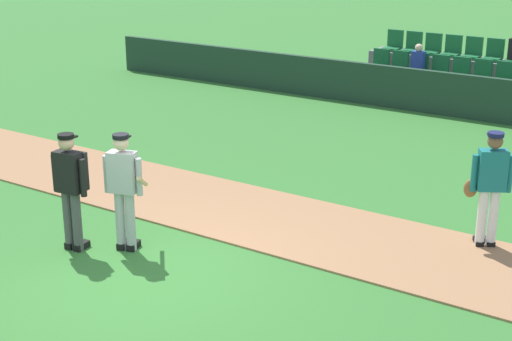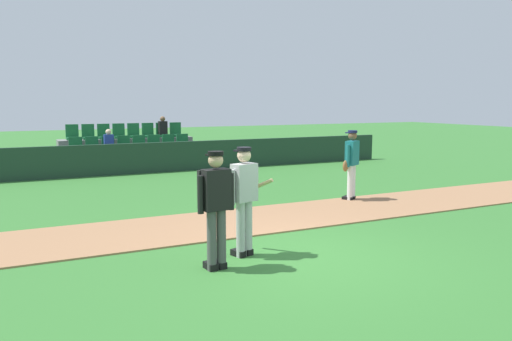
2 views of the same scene
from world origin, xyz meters
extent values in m
plane|color=#33702D|center=(0.00, 0.00, 0.00)|extent=(80.00, 80.00, 0.00)
cube|color=#9E704C|center=(0.00, 2.59, 0.01)|extent=(28.00, 2.30, 0.03)
cube|color=#1E3828|center=(0.00, 10.61, 0.52)|extent=(20.00, 0.16, 1.05)
cube|color=slate|center=(0.00, 12.06, 0.15)|extent=(5.00, 2.10, 0.30)
cube|color=slate|center=(0.00, 11.63, 0.50)|extent=(4.90, 0.85, 0.40)
cube|color=#196033|center=(-1.93, 11.53, 0.75)|extent=(0.44, 0.40, 0.08)
cube|color=#196033|center=(-1.93, 11.75, 1.00)|extent=(0.44, 0.08, 0.50)
cube|color=#196033|center=(-1.38, 11.53, 0.75)|extent=(0.44, 0.40, 0.08)
cube|color=#196033|center=(-1.38, 11.75, 1.00)|extent=(0.44, 0.08, 0.50)
cube|color=#196033|center=(-0.83, 11.53, 0.75)|extent=(0.44, 0.40, 0.08)
cube|color=#196033|center=(-0.83, 11.75, 1.00)|extent=(0.44, 0.08, 0.50)
cube|color=#263F99|center=(-0.83, 11.58, 1.05)|extent=(0.32, 0.22, 0.52)
sphere|color=beige|center=(-0.83, 11.58, 1.40)|extent=(0.20, 0.20, 0.20)
cube|color=#196033|center=(-0.27, 11.53, 0.75)|extent=(0.44, 0.40, 0.08)
cube|color=#196033|center=(-0.27, 11.75, 1.00)|extent=(0.44, 0.08, 0.50)
cube|color=#196033|center=(0.27, 11.53, 0.75)|extent=(0.44, 0.40, 0.08)
cube|color=#196033|center=(0.27, 11.75, 1.00)|extent=(0.44, 0.08, 0.50)
cube|color=#196033|center=(0.83, 11.53, 0.75)|extent=(0.44, 0.40, 0.08)
cube|color=#196033|center=(0.83, 11.75, 1.00)|extent=(0.44, 0.08, 0.50)
cube|color=#196033|center=(1.38, 11.53, 0.75)|extent=(0.44, 0.40, 0.08)
cube|color=#196033|center=(1.38, 11.75, 1.00)|extent=(0.44, 0.08, 0.50)
cube|color=#196033|center=(1.92, 11.53, 0.75)|extent=(0.44, 0.40, 0.08)
cube|color=#196033|center=(1.92, 11.75, 1.00)|extent=(0.44, 0.08, 0.50)
cube|color=slate|center=(0.00, 12.48, 0.90)|extent=(4.90, 0.85, 0.40)
cube|color=#196033|center=(-1.93, 12.38, 1.15)|extent=(0.44, 0.40, 0.08)
cube|color=#196033|center=(-1.93, 12.60, 1.40)|extent=(0.44, 0.08, 0.50)
cube|color=#196033|center=(-1.38, 12.38, 1.15)|extent=(0.44, 0.40, 0.08)
cube|color=#196033|center=(-1.38, 12.60, 1.40)|extent=(0.44, 0.08, 0.50)
cube|color=#196033|center=(-0.83, 12.38, 1.15)|extent=(0.44, 0.40, 0.08)
cube|color=#196033|center=(-0.83, 12.60, 1.40)|extent=(0.44, 0.08, 0.50)
cube|color=#196033|center=(-0.27, 12.38, 1.15)|extent=(0.44, 0.40, 0.08)
cube|color=#196033|center=(-0.27, 12.60, 1.40)|extent=(0.44, 0.08, 0.50)
cube|color=#196033|center=(0.27, 12.38, 1.15)|extent=(0.44, 0.40, 0.08)
cube|color=#196033|center=(0.27, 12.60, 1.40)|extent=(0.44, 0.08, 0.50)
cube|color=#196033|center=(0.83, 12.38, 1.15)|extent=(0.44, 0.40, 0.08)
cube|color=#196033|center=(0.83, 12.60, 1.40)|extent=(0.44, 0.08, 0.50)
cube|color=#196033|center=(1.38, 12.38, 1.15)|extent=(0.44, 0.40, 0.08)
cube|color=#196033|center=(1.38, 12.60, 1.40)|extent=(0.44, 0.08, 0.50)
cube|color=black|center=(1.38, 12.43, 1.45)|extent=(0.32, 0.22, 0.52)
sphere|color=brown|center=(1.38, 12.43, 1.80)|extent=(0.20, 0.20, 0.20)
cube|color=#196033|center=(1.92, 12.38, 1.15)|extent=(0.44, 0.40, 0.08)
cube|color=#196033|center=(1.92, 12.60, 1.40)|extent=(0.44, 0.08, 0.50)
cylinder|color=#B2B2B2|center=(-0.78, 0.44, 0.45)|extent=(0.14, 0.14, 0.90)
cylinder|color=#B2B2B2|center=(-0.63, 0.49, 0.45)|extent=(0.14, 0.14, 0.90)
cube|color=black|center=(-0.80, 0.50, 0.05)|extent=(0.19, 0.28, 0.10)
cube|color=black|center=(-0.65, 0.55, 0.05)|extent=(0.19, 0.28, 0.10)
cube|color=#B2B2B2|center=(-0.71, 0.46, 1.20)|extent=(0.45, 0.33, 0.60)
cylinder|color=#B2B2B2|center=(-0.94, 0.39, 1.15)|extent=(0.09, 0.09, 0.55)
cylinder|color=#B2B2B2|center=(-0.47, 0.54, 1.15)|extent=(0.09, 0.09, 0.55)
sphere|color=beige|center=(-0.71, 0.46, 1.63)|extent=(0.22, 0.22, 0.22)
cylinder|color=black|center=(-0.71, 0.46, 1.73)|extent=(0.23, 0.23, 0.06)
cube|color=black|center=(-0.74, 0.56, 1.70)|extent=(0.21, 0.17, 0.02)
cylinder|color=tan|center=(-0.50, 0.64, 1.05)|extent=(0.50, 0.69, 0.41)
cylinder|color=#4C4C4C|center=(-1.43, 0.04, 0.45)|extent=(0.14, 0.14, 0.90)
cylinder|color=#4C4C4C|center=(-1.27, 0.05, 0.45)|extent=(0.14, 0.14, 0.90)
cube|color=black|center=(-1.44, 0.10, 0.05)|extent=(0.15, 0.27, 0.10)
cube|color=black|center=(-1.28, 0.11, 0.05)|extent=(0.15, 0.27, 0.10)
cube|color=black|center=(-1.35, 0.05, 1.20)|extent=(0.42, 0.26, 0.60)
cylinder|color=black|center=(-1.60, 0.02, 1.15)|extent=(0.09, 0.09, 0.55)
cylinder|color=black|center=(-1.10, 0.07, 1.15)|extent=(0.09, 0.09, 0.55)
sphere|color=tan|center=(-1.35, 0.05, 1.63)|extent=(0.22, 0.22, 0.22)
cylinder|color=black|center=(-1.35, 0.05, 1.73)|extent=(0.23, 0.23, 0.06)
cube|color=black|center=(-1.36, 0.15, 1.70)|extent=(0.19, 0.14, 0.02)
cube|color=black|center=(-1.36, 0.18, 1.20)|extent=(0.45, 0.13, 0.56)
cylinder|color=white|center=(3.56, 3.42, 0.45)|extent=(0.14, 0.14, 0.90)
cylinder|color=white|center=(3.70, 3.50, 0.45)|extent=(0.14, 0.14, 0.90)
cube|color=black|center=(3.53, 3.47, 0.05)|extent=(0.23, 0.29, 0.10)
cube|color=black|center=(3.67, 3.55, 0.05)|extent=(0.23, 0.29, 0.10)
cube|color=#197075|center=(3.63, 3.46, 1.20)|extent=(0.46, 0.39, 0.60)
cylinder|color=#197075|center=(3.42, 3.34, 1.15)|extent=(0.09, 0.09, 0.55)
cylinder|color=#197075|center=(3.85, 3.59, 1.15)|extent=(0.09, 0.09, 0.55)
sphere|color=brown|center=(3.63, 3.46, 1.63)|extent=(0.22, 0.22, 0.22)
cylinder|color=#191E4C|center=(3.63, 3.46, 1.73)|extent=(0.23, 0.23, 0.06)
cube|color=#191E4C|center=(3.58, 3.55, 1.70)|extent=(0.22, 0.19, 0.02)
ellipsoid|color=brown|center=(3.37, 3.37, 0.90)|extent=(0.23, 0.20, 0.28)
camera|label=1|loc=(6.59, -7.09, 4.70)|focal=54.06mm
camera|label=2|loc=(-4.02, -6.70, 2.47)|focal=35.55mm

